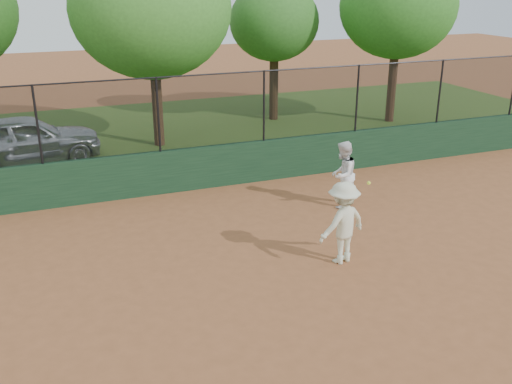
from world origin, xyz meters
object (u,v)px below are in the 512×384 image
object	(u,v)px
player_second	(343,175)
tree_2	(151,9)
parked_car	(25,139)
tree_3	(274,22)
tree_4	(399,6)
player_main	(343,223)

from	to	relation	value
player_second	tree_2	world-z (taller)	tree_2
parked_car	player_second	size ratio (longest dim) A/B	2.64
player_second	tree_3	size ratio (longest dim) A/B	0.32
parked_car	tree_4	bearing A→B (deg)	-94.05
tree_4	parked_car	bearing A→B (deg)	-177.47
player_second	tree_4	bearing A→B (deg)	-172.04
player_main	tree_3	distance (m)	13.08
player_main	tree_2	size ratio (longest dim) A/B	0.27
player_second	player_main	size ratio (longest dim) A/B	0.94
player_second	tree_2	size ratio (longest dim) A/B	0.25
tree_3	tree_4	world-z (taller)	tree_4
parked_car	player_second	bearing A→B (deg)	-138.77
tree_2	tree_4	bearing A→B (deg)	0.60
player_second	tree_3	distance (m)	10.19
parked_car	tree_4	world-z (taller)	tree_4
parked_car	player_main	distance (m)	11.35
parked_car	tree_4	distance (m)	14.49
parked_car	tree_3	bearing A→B (deg)	-81.31
player_second	tree_2	xyz separation A→B (m)	(-3.21, 7.39, 3.75)
tree_3	tree_4	distance (m)	4.83
player_second	player_main	xyz separation A→B (m)	(-1.51, -2.71, 0.02)
parked_car	tree_2	size ratio (longest dim) A/B	0.66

